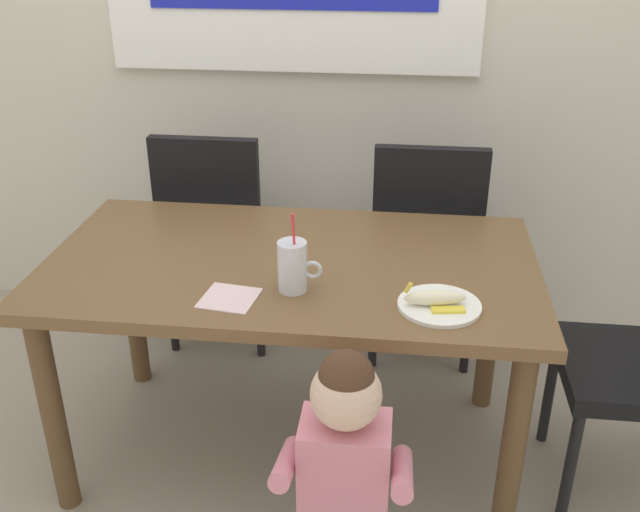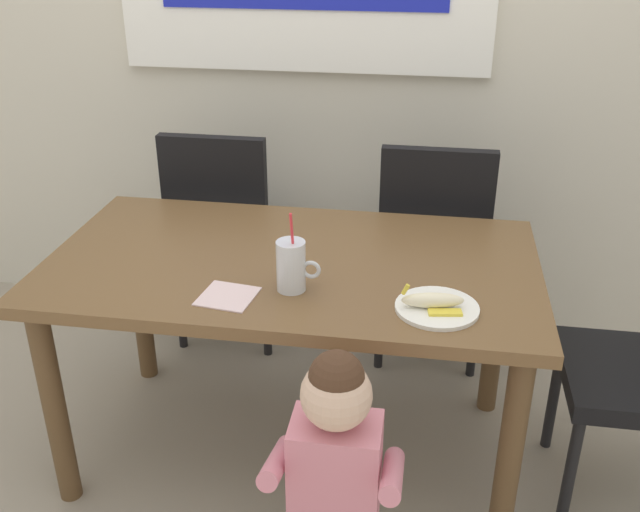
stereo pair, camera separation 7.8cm
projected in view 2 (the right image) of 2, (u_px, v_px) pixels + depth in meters
The scene contains 9 objects.
ground_plane at pixel (296, 447), 2.57m from camera, with size 24.00×24.00×0.00m, color #9E9384.
dining_table at pixel (293, 287), 2.29m from camera, with size 1.53×0.85×0.75m.
dining_chair_left at pixel (225, 226), 2.99m from camera, with size 0.44×0.44×0.96m.
dining_chair_right at pixel (433, 242), 2.85m from camera, with size 0.44×0.45×0.96m.
toddler_standing at pixel (335, 461), 1.75m from camera, with size 0.33×0.24×0.84m.
milk_cup at pixel (292, 268), 2.04m from camera, with size 0.13×0.08×0.25m.
snack_plate at pixel (437, 308), 1.96m from camera, with size 0.23×0.23×0.01m, color white.
peeled_banana at pixel (433, 301), 1.95m from camera, with size 0.17×0.12×0.07m.
paper_napkin at pixel (228, 296), 2.03m from camera, with size 0.15×0.15×0.00m, color silver.
Camera 2 is at (0.41, -1.97, 1.74)m, focal length 40.39 mm.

